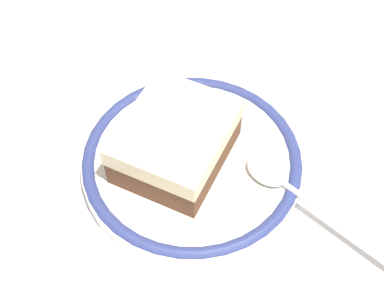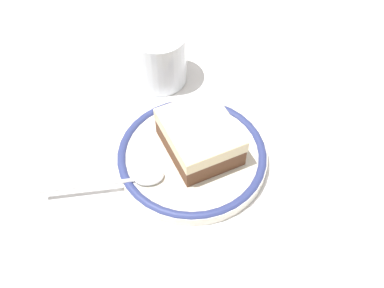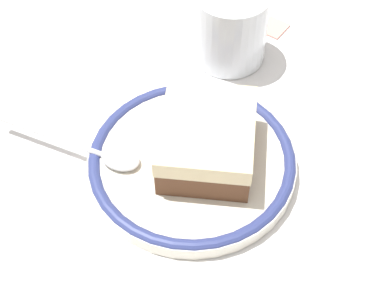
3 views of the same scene
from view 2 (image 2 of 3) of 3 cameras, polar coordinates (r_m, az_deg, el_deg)
ground_plane at (r=0.62m, az=-0.19°, el=-1.19°), size 2.40×2.40×0.00m
placemat at (r=0.62m, az=-0.19°, el=-1.15°), size 0.42×0.36×0.00m
plate at (r=0.61m, az=0.00°, el=-1.46°), size 0.19×0.19×0.02m
cake_slice at (r=0.59m, az=0.92°, el=0.86°), size 0.12×0.11×0.04m
spoon at (r=0.58m, az=-6.90°, el=-4.15°), size 0.10×0.13×0.01m
cup at (r=0.69m, az=-3.83°, el=9.81°), size 0.08×0.08×0.08m
napkin at (r=0.55m, az=3.88°, el=-13.96°), size 0.17×0.17×0.00m
sugar_packet at (r=0.76m, az=-2.74°, el=11.42°), size 0.06×0.06×0.01m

